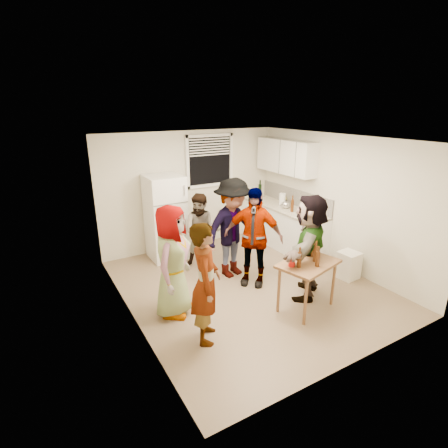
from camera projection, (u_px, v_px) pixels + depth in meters
room at (248, 286)px, 6.09m from camera, size 4.00×4.50×2.50m
window at (210, 161)px, 7.52m from camera, size 1.12×0.10×1.06m
refrigerator at (165, 218)px, 7.00m from camera, size 0.70×0.70×1.70m
counter_lower at (283, 227)px, 7.70m from camera, size 0.60×2.20×0.86m
countertop at (284, 208)px, 7.56m from camera, size 0.64×2.22×0.04m
backsplash at (295, 197)px, 7.63m from camera, size 0.03×2.20×0.36m
upper_cabinets at (286, 156)px, 7.44m from camera, size 0.34×1.60×0.70m
kettle at (286, 208)px, 7.45m from camera, size 0.25×0.22×0.20m
paper_towel at (282, 206)px, 7.59m from camera, size 0.13×0.13×0.29m
wine_bottle at (260, 197)px, 8.38m from camera, size 0.08×0.08×0.30m
beer_bottle_counter at (292, 212)px, 7.21m from camera, size 0.07×0.07×0.25m
blue_cup at (304, 216)px, 6.95m from camera, size 0.08×0.08×0.11m
picture_frame at (284, 199)px, 7.88m from camera, size 0.02×0.18×0.15m
trash_bin at (348, 265)px, 6.31m from camera, size 0.36×0.36×0.50m
serving_table at (305, 308)px, 5.43m from camera, size 1.04×0.82×0.77m
beer_bottle_table at (315, 261)px, 5.23m from camera, size 0.06×0.06×0.24m
red_cup at (291, 266)px, 5.07m from camera, size 0.10×0.10×0.13m
guest_grey at (175, 312)px, 5.33m from camera, size 1.82×1.74×0.54m
guest_stripe at (207, 337)px, 4.74m from camera, size 1.74×1.31×0.39m
guest_back_left at (203, 267)px, 6.81m from camera, size 1.35×1.62×0.55m
guest_back_right at (232, 274)px, 6.51m from camera, size 1.49×2.00×0.67m
guest_black at (252, 282)px, 6.21m from camera, size 1.95×1.93×0.42m
guest_orange at (305, 294)px, 5.82m from camera, size 2.31×2.33×0.51m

